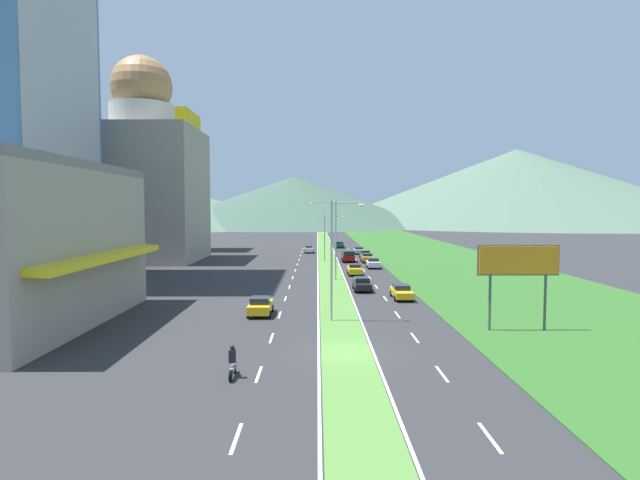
% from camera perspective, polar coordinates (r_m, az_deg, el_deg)
% --- Properties ---
extents(ground_plane, '(600.00, 600.00, 0.00)m').
position_cam_1_polar(ground_plane, '(33.44, 2.93, -12.45)').
color(ground_plane, '#2D2D30').
extents(grass_median, '(3.20, 240.00, 0.06)m').
position_cam_1_polar(grass_median, '(92.56, 0.83, -2.13)').
color(grass_median, '#518438').
rests_on(grass_median, ground_plane).
extents(grass_verge_right, '(24.00, 240.00, 0.06)m').
position_cam_1_polar(grass_verge_right, '(95.23, 13.33, -2.07)').
color(grass_verge_right, '#2D6023').
rests_on(grass_verge_right, ground_plane).
extents(lane_dash_left_1, '(0.16, 2.80, 0.01)m').
position_cam_1_polar(lane_dash_left_1, '(22.26, -9.30, -20.94)').
color(lane_dash_left_1, silver).
rests_on(lane_dash_left_1, ground_plane).
extents(lane_dash_left_2, '(0.16, 2.80, 0.01)m').
position_cam_1_polar(lane_dash_left_2, '(29.58, -6.83, -14.62)').
color(lane_dash_left_2, silver).
rests_on(lane_dash_left_2, ground_plane).
extents(lane_dash_left_3, '(0.16, 2.80, 0.01)m').
position_cam_1_polar(lane_dash_left_3, '(37.14, -5.43, -10.82)').
color(lane_dash_left_3, silver).
rests_on(lane_dash_left_3, ground_plane).
extents(lane_dash_left_4, '(0.16, 2.80, 0.01)m').
position_cam_1_polar(lane_dash_left_4, '(44.82, -4.52, -8.31)').
color(lane_dash_left_4, silver).
rests_on(lane_dash_left_4, ground_plane).
extents(lane_dash_left_5, '(0.16, 2.80, 0.01)m').
position_cam_1_polar(lane_dash_left_5, '(52.58, -3.88, -6.54)').
color(lane_dash_left_5, silver).
rests_on(lane_dash_left_5, ground_plane).
extents(lane_dash_left_6, '(0.16, 2.80, 0.01)m').
position_cam_1_polar(lane_dash_left_6, '(60.37, -3.42, -5.22)').
color(lane_dash_left_6, silver).
rests_on(lane_dash_left_6, ground_plane).
extents(lane_dash_left_7, '(0.16, 2.80, 0.01)m').
position_cam_1_polar(lane_dash_left_7, '(68.19, -3.06, -4.21)').
color(lane_dash_left_7, silver).
rests_on(lane_dash_left_7, ground_plane).
extents(lane_dash_left_8, '(0.16, 2.80, 0.01)m').
position_cam_1_polar(lane_dash_left_8, '(76.03, -2.77, -3.40)').
color(lane_dash_left_8, silver).
rests_on(lane_dash_left_8, ground_plane).
extents(lane_dash_left_9, '(0.16, 2.80, 0.01)m').
position_cam_1_polar(lane_dash_left_9, '(83.89, -2.54, -2.74)').
color(lane_dash_left_9, silver).
rests_on(lane_dash_left_9, ground_plane).
extents(lane_dash_left_10, '(0.16, 2.80, 0.01)m').
position_cam_1_polar(lane_dash_left_10, '(91.75, -2.35, -2.20)').
color(lane_dash_left_10, silver).
rests_on(lane_dash_left_10, ground_plane).
extents(lane_dash_left_11, '(0.16, 2.80, 0.01)m').
position_cam_1_polar(lane_dash_left_11, '(99.63, -2.19, -1.74)').
color(lane_dash_left_11, silver).
rests_on(lane_dash_left_11, ground_plane).
extents(lane_dash_left_12, '(0.16, 2.80, 0.01)m').
position_cam_1_polar(lane_dash_left_12, '(107.51, -2.05, -1.35)').
color(lane_dash_left_12, silver).
rests_on(lane_dash_left_12, ground_plane).
extents(lane_dash_left_13, '(0.16, 2.80, 0.01)m').
position_cam_1_polar(lane_dash_left_13, '(115.39, -1.93, -1.02)').
color(lane_dash_left_13, silver).
rests_on(lane_dash_left_13, ground_plane).
extents(lane_dash_right_1, '(0.16, 2.80, 0.01)m').
position_cam_1_polar(lane_dash_right_1, '(23.09, 18.38, -20.14)').
color(lane_dash_right_1, silver).
rests_on(lane_dash_right_1, ground_plane).
extents(lane_dash_right_2, '(0.16, 2.80, 0.01)m').
position_cam_1_polar(lane_dash_right_2, '(30.21, 13.42, -14.30)').
color(lane_dash_right_2, silver).
rests_on(lane_dash_right_2, ground_plane).
extents(lane_dash_right_3, '(0.16, 2.80, 0.01)m').
position_cam_1_polar(lane_dash_right_3, '(37.64, 10.51, -10.67)').
color(lane_dash_right_3, silver).
rests_on(lane_dash_right_3, ground_plane).
extents(lane_dash_right_4, '(0.16, 2.80, 0.01)m').
position_cam_1_polar(lane_dash_right_4, '(45.24, 8.61, -8.23)').
color(lane_dash_right_4, silver).
rests_on(lane_dash_right_4, ground_plane).
extents(lane_dash_right_5, '(0.16, 2.80, 0.01)m').
position_cam_1_polar(lane_dash_right_5, '(52.93, 7.28, -6.49)').
color(lane_dash_right_5, silver).
rests_on(lane_dash_right_5, ground_plane).
extents(lane_dash_right_6, '(0.16, 2.80, 0.01)m').
position_cam_1_polar(lane_dash_right_6, '(60.68, 6.29, -5.19)').
color(lane_dash_right_6, silver).
rests_on(lane_dash_right_6, ground_plane).
extents(lane_dash_right_7, '(0.16, 2.80, 0.01)m').
position_cam_1_polar(lane_dash_right_7, '(68.47, 5.52, -4.19)').
color(lane_dash_right_7, silver).
rests_on(lane_dash_right_7, ground_plane).
extents(lane_dash_right_8, '(0.16, 2.80, 0.01)m').
position_cam_1_polar(lane_dash_right_8, '(76.28, 4.92, -3.39)').
color(lane_dash_right_8, silver).
rests_on(lane_dash_right_8, ground_plane).
extents(lane_dash_right_9, '(0.16, 2.80, 0.01)m').
position_cam_1_polar(lane_dash_right_9, '(84.11, 4.43, -2.73)').
color(lane_dash_right_9, silver).
rests_on(lane_dash_right_9, ground_plane).
extents(lane_dash_right_10, '(0.16, 2.80, 0.01)m').
position_cam_1_polar(lane_dash_right_10, '(91.96, 4.02, -2.19)').
color(lane_dash_right_10, silver).
rests_on(lane_dash_right_10, ground_plane).
extents(lane_dash_right_11, '(0.16, 2.80, 0.01)m').
position_cam_1_polar(lane_dash_right_11, '(99.82, 3.68, -1.74)').
color(lane_dash_right_11, silver).
rests_on(lane_dash_right_11, ground_plane).
extents(lane_dash_right_12, '(0.16, 2.80, 0.01)m').
position_cam_1_polar(lane_dash_right_12, '(107.68, 3.38, -1.35)').
color(lane_dash_right_12, silver).
rests_on(lane_dash_right_12, ground_plane).
extents(lane_dash_right_13, '(0.16, 2.80, 0.01)m').
position_cam_1_polar(lane_dash_right_13, '(115.55, 3.13, -1.01)').
color(lane_dash_right_13, silver).
rests_on(lane_dash_right_13, ground_plane).
extents(edge_line_median_left, '(0.16, 240.00, 0.01)m').
position_cam_1_polar(edge_line_median_left, '(92.55, -0.26, -2.15)').
color(edge_line_median_left, silver).
rests_on(edge_line_median_left, ground_plane).
extents(edge_line_median_right, '(0.16, 240.00, 0.01)m').
position_cam_1_polar(edge_line_median_right, '(92.62, 1.91, -2.15)').
color(edge_line_median_right, silver).
rests_on(edge_line_median_right, ground_plane).
extents(domed_building, '(19.31, 19.31, 35.56)m').
position_cam_1_polar(domed_building, '(95.60, -19.05, 6.40)').
color(domed_building, '#9E9384').
rests_on(domed_building, ground_plane).
extents(midrise_colored, '(12.85, 12.85, 29.94)m').
position_cam_1_polar(midrise_colored, '(117.14, -16.85, 6.23)').
color(midrise_colored, yellow).
rests_on(midrise_colored, ground_plane).
extents(hill_far_left, '(203.34, 203.34, 25.13)m').
position_cam_1_polar(hill_far_left, '(293.53, -20.43, 4.00)').
color(hill_far_left, '#516B56').
rests_on(hill_far_left, ground_plane).
extents(hill_far_center, '(145.93, 145.93, 25.69)m').
position_cam_1_polar(hill_far_center, '(268.25, -2.93, 4.34)').
color(hill_far_center, '#3D5647').
rests_on(hill_far_center, ground_plane).
extents(hill_far_right, '(230.28, 230.28, 43.42)m').
position_cam_1_polar(hill_far_right, '(320.58, 21.01, 5.56)').
color(hill_far_right, '#516B56').
rests_on(hill_far_right, ground_plane).
extents(street_lamp_near, '(2.76, 0.29, 9.81)m').
position_cam_1_polar(street_lamp_near, '(41.52, 1.67, -1.45)').
color(street_lamp_near, '#99999E').
rests_on(street_lamp_near, ground_plane).
extents(street_lamp_mid, '(3.45, 0.31, 10.16)m').
position_cam_1_polar(street_lamp_mid, '(65.28, 1.44, 0.60)').
color(street_lamp_mid, '#99999E').
rests_on(street_lamp_mid, ground_plane).
extents(street_lamp_far, '(3.56, 0.28, 8.06)m').
position_cam_1_polar(street_lamp_far, '(89.10, 0.81, 0.70)').
color(street_lamp_far, '#99999E').
rests_on(street_lamp_far, ground_plane).
extents(billboard_roadside, '(6.14, 0.28, 6.49)m').
position_cam_1_polar(billboard_roadside, '(40.97, 21.25, -2.56)').
color(billboard_roadside, '#4C4C51').
rests_on(billboard_roadside, ground_plane).
extents(car_0, '(1.87, 4.05, 1.51)m').
position_cam_1_polar(car_0, '(105.51, -1.22, -1.02)').
color(car_0, silver).
rests_on(car_0, ground_plane).
extents(car_1, '(1.96, 4.58, 1.49)m').
position_cam_1_polar(car_1, '(71.01, 3.88, -3.27)').
color(car_1, yellow).
rests_on(car_1, ground_plane).
extents(car_2, '(2.04, 4.26, 1.42)m').
position_cam_1_polar(car_2, '(119.02, 2.20, -0.52)').
color(car_2, '#0C5128').
rests_on(car_2, ground_plane).
extents(car_3, '(2.00, 4.33, 1.44)m').
position_cam_1_polar(car_3, '(94.28, 5.06, -1.60)').
color(car_3, '#0C5128').
rests_on(car_3, ground_plane).
extents(car_4, '(2.04, 4.73, 1.52)m').
position_cam_1_polar(car_4, '(87.69, 5.27, -1.97)').
color(car_4, '#C6842D').
rests_on(car_4, ground_plane).
extents(car_5, '(2.01, 4.19, 1.57)m').
position_cam_1_polar(car_5, '(44.83, -6.65, -7.29)').
color(car_5, yellow).
rests_on(car_5, ground_plane).
extents(car_6, '(2.00, 4.20, 1.52)m').
position_cam_1_polar(car_6, '(79.18, 5.94, -2.57)').
color(car_6, silver).
rests_on(car_6, ground_plane).
extents(car_7, '(1.97, 4.59, 1.47)m').
position_cam_1_polar(car_7, '(57.63, 4.70, -4.90)').
color(car_7, black).
rests_on(car_7, ground_plane).
extents(car_8, '(2.04, 4.56, 1.39)m').
position_cam_1_polar(car_8, '(103.44, 4.36, -1.15)').
color(car_8, '#B2B2B7').
rests_on(car_8, ground_plane).
extents(car_9, '(1.91, 4.78, 1.44)m').
position_cam_1_polar(car_9, '(52.93, 9.07, -5.70)').
color(car_9, yellow).
rests_on(car_9, ground_plane).
extents(pickup_truck_0, '(2.18, 5.40, 2.00)m').
position_cam_1_polar(pickup_truck_0, '(87.79, 3.16, -1.82)').
color(pickup_truck_0, maroon).
rests_on(pickup_truck_0, ground_plane).
extents(motorcycle_rider, '(0.36, 2.00, 1.80)m').
position_cam_1_polar(motorcycle_rider, '(29.04, -9.71, -13.46)').
color(motorcycle_rider, black).
rests_on(motorcycle_rider, ground_plane).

